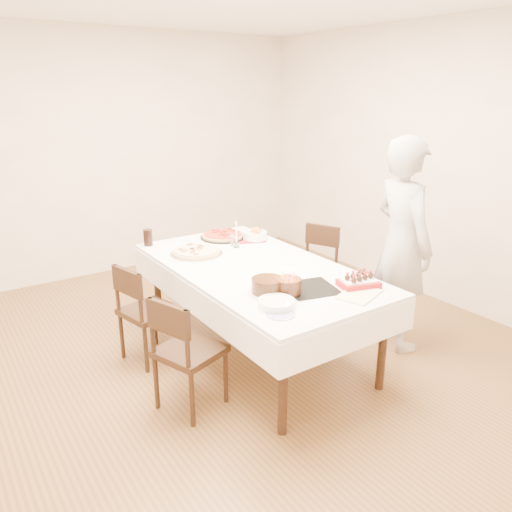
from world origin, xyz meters
TOP-DOWN VIEW (x-y plane):
  - floor at (0.00, 0.00)m, footprint 5.00×5.00m
  - wall_back at (0.00, 2.50)m, footprint 4.50×0.04m
  - wall_right at (2.25, 0.00)m, footprint 0.04×5.00m
  - dining_table at (0.08, -0.09)m, footprint 1.23×2.19m
  - chair_right_savory at (1.01, 0.29)m, footprint 0.56×0.56m
  - chair_left_savory at (-0.66, 0.31)m, footprint 0.50×0.50m
  - chair_left_dessert at (-0.68, -0.44)m, footprint 0.54×0.54m
  - person at (1.16, -0.60)m, footprint 0.55×0.71m
  - pizza_white at (-0.16, 0.43)m, footprint 0.51×0.51m
  - pizza_pepperoni at (0.27, 0.73)m, footprint 0.55×0.55m
  - red_placemat at (0.45, 0.54)m, footprint 0.33×0.33m
  - pasta_bowl at (0.48, 0.51)m, footprint 0.22×0.22m
  - taper_candle at (0.22, 0.41)m, footprint 0.06×0.06m
  - shaker_pair at (0.22, 0.44)m, footprint 0.10×0.10m
  - cola_glass at (-0.39, 0.89)m, footprint 0.10×0.10m
  - layer_cake at (-0.16, -0.59)m, footprint 0.29×0.29m
  - cake_board at (0.14, -0.68)m, footprint 0.41×0.41m
  - birthday_cake at (-0.05, -0.67)m, footprint 0.18×0.18m
  - strawberry_box at (0.44, -0.84)m, footprint 0.31×0.25m
  - box_lid at (0.33, -0.95)m, footprint 0.37×0.30m
  - plate_stack at (-0.24, -0.79)m, footprint 0.31×0.31m
  - china_plate at (-0.29, -0.90)m, footprint 0.19×0.19m

SIDE VIEW (x-z plane):
  - floor at x=0.00m, z-range 0.00..0.00m
  - dining_table at x=0.08m, z-range 0.00..0.75m
  - chair_left_savory at x=-0.66m, z-range 0.00..0.81m
  - chair_right_savory at x=1.01m, z-range 0.00..0.83m
  - chair_left_dessert at x=-0.68m, z-range 0.00..0.83m
  - red_placemat at x=0.45m, z-range 0.75..0.75m
  - cake_board at x=0.14m, z-range 0.74..0.76m
  - box_lid at x=0.33m, z-range 0.74..0.76m
  - china_plate at x=-0.29m, z-range 0.75..0.76m
  - pizza_white at x=-0.16m, z-range 0.75..0.79m
  - pizza_pepperoni at x=0.27m, z-range 0.75..0.79m
  - plate_stack at x=-0.24m, z-range 0.75..0.80m
  - strawberry_box at x=0.44m, z-range 0.75..0.82m
  - pasta_bowl at x=0.48m, z-range 0.76..0.83m
  - shaker_pair at x=0.22m, z-range 0.75..0.85m
  - layer_cake at x=-0.16m, z-range 0.75..0.86m
  - cola_glass at x=-0.39m, z-range 0.75..0.90m
  - birthday_cake at x=-0.05m, z-range 0.76..0.93m
  - person at x=1.16m, z-range 0.00..1.73m
  - taper_candle at x=0.22m, z-range 0.75..0.99m
  - wall_back at x=0.00m, z-range 0.00..2.70m
  - wall_right at x=2.25m, z-range 0.00..2.70m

